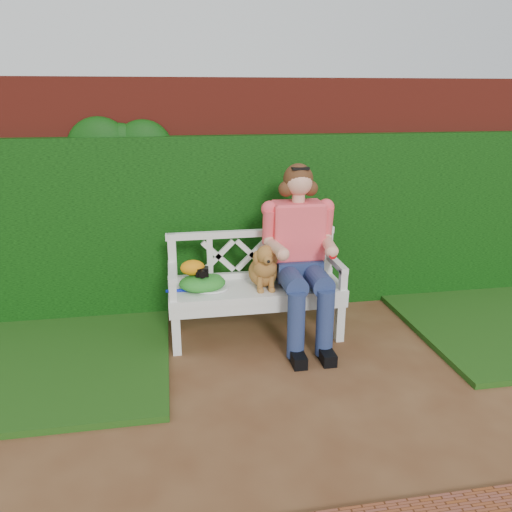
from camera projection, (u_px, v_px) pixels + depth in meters
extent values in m
plane|color=#532D18|center=(326.00, 397.00, 3.55)|extent=(60.00, 60.00, 0.00)
cube|color=maroon|center=(273.00, 194.00, 4.99)|extent=(10.00, 0.30, 2.20)
cube|color=#145D10|center=(278.00, 224.00, 4.86)|extent=(10.00, 0.18, 1.70)
cube|color=black|center=(4.00, 360.00, 4.00)|extent=(2.60, 2.00, 0.05)
cube|color=black|center=(202.00, 272.00, 4.15)|extent=(0.11, 0.09, 0.07)
ellipsoid|color=orange|center=(193.00, 268.00, 4.16)|extent=(0.22, 0.17, 0.13)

